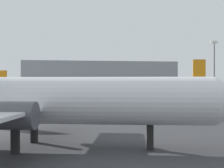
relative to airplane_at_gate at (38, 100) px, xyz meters
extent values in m
cylinder|color=white|center=(0.26, -0.05, 0.01)|extent=(25.43, 8.47, 3.52)
cube|color=white|center=(-0.97, 0.20, -0.52)|extent=(8.04, 22.28, 0.23)
cylinder|color=#4C4C54|center=(0.60, 4.14, -0.70)|extent=(3.20, 2.29, 1.74)
cylinder|color=#4C4C54|center=(-1.06, -4.05, -0.70)|extent=(3.20, 2.29, 1.74)
cube|color=black|center=(8.18, -1.66, -2.66)|extent=(0.57, 0.57, 1.81)
cube|color=black|center=(-0.59, 2.10, -2.66)|extent=(0.57, 0.57, 1.81)
cube|color=black|center=(-1.36, -1.70, -2.66)|extent=(0.57, 0.57, 1.81)
cone|color=#B2BCCC|center=(26.89, 38.30, -0.27)|extent=(3.72, 3.47, 2.99)
cube|color=#B2BCCC|center=(28.93, 37.98, 0.03)|extent=(3.10, 7.31, 0.13)
cube|color=orange|center=(29.35, 37.92, 3.93)|extent=(2.71, 0.67, 5.41)
cylinder|color=#B2BCCC|center=(-5.32, 50.19, -0.71)|extent=(20.26, 2.98, 2.50)
cone|color=#B2BCCC|center=(6.16, 50.46, -0.71)|extent=(2.81, 2.57, 2.50)
cube|color=#B2BCCC|center=(-6.33, 50.17, -1.09)|extent=(4.36, 23.37, 0.19)
cube|color=#B2BCCC|center=(-15.02, 49.96, -0.46)|extent=(2.05, 6.66, 0.13)
cube|color=orange|center=(-14.63, 49.97, 2.56)|extent=(2.53, 0.30, 4.04)
cylinder|color=#4C4C54|center=(-5.82, 54.60, -1.22)|extent=(2.40, 1.47, 1.42)
cylinder|color=#4C4C54|center=(-5.62, 45.76, -1.22)|extent=(2.40, 1.47, 1.42)
cube|color=black|center=(1.15, 50.34, -2.76)|extent=(0.40, 0.40, 1.59)
cube|color=black|center=(-6.36, 51.74, -2.76)|extent=(0.40, 0.40, 1.59)
cube|color=black|center=(-6.29, 48.59, -2.76)|extent=(0.40, 0.40, 1.59)
cylinder|color=slate|center=(51.71, 76.13, 6.16)|extent=(0.50, 0.50, 19.44)
cube|color=#F2EACC|center=(51.71, 76.13, 16.28)|extent=(2.40, 0.50, 0.80)
cube|color=#999EA3|center=(13.94, 113.43, 3.81)|extent=(65.97, 26.86, 14.75)
camera|label=1|loc=(2.72, -22.65, 1.20)|focal=47.23mm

